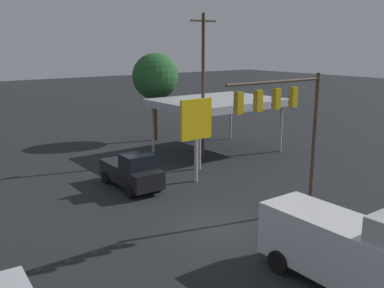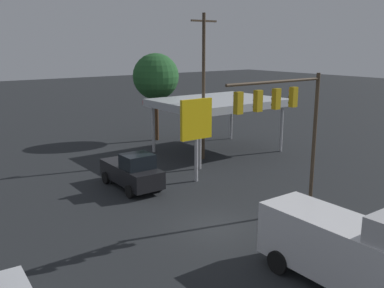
{
  "view_description": "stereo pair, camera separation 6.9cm",
  "coord_description": "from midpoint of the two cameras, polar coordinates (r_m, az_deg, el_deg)",
  "views": [
    {
      "loc": [
        13.18,
        15.4,
        9.05
      ],
      "look_at": [
        0.0,
        -2.0,
        3.95
      ],
      "focal_mm": 40.0,
      "sensor_mm": 36.0,
      "label": 1
    },
    {
      "loc": [
        13.13,
        15.44,
        9.05
      ],
      "look_at": [
        0.0,
        -2.0,
        3.95
      ],
      "focal_mm": 40.0,
      "sensor_mm": 36.0,
      "label": 2
    }
  ],
  "objects": [
    {
      "name": "gas_station_canopy",
      "position": [
        36.25,
        3.35,
        5.48
      ],
      "size": [
        10.11,
        7.67,
        4.57
      ],
      "color": "#B2B7BC",
      "rests_on": "ground"
    },
    {
      "name": "utility_pole",
      "position": [
        33.61,
        1.42,
        7.9
      ],
      "size": [
        2.4,
        0.26,
        11.37
      ],
      "color": "#473828",
      "rests_on": "ground"
    },
    {
      "name": "traffic_signal_assembly",
      "position": [
        21.6,
        12.1,
        4.07
      ],
      "size": [
        6.45,
        0.43,
        7.62
      ],
      "color": "#473828",
      "rests_on": "ground"
    },
    {
      "name": "price_sign",
      "position": [
        28.13,
        0.46,
        2.84
      ],
      "size": [
        2.44,
        0.27,
        5.59
      ],
      "color": "#B7B7BC",
      "rests_on": "ground"
    },
    {
      "name": "delivery_truck",
      "position": [
        17.23,
        20.21,
        -12.98
      ],
      "size": [
        2.63,
        6.83,
        3.58
      ],
      "rotation": [
        0.0,
        0.0,
        1.56
      ],
      "color": "silver",
      "rests_on": "ground"
    },
    {
      "name": "ground_plane",
      "position": [
        22.2,
        3.09,
        -10.93
      ],
      "size": [
        200.0,
        200.0,
        0.0
      ],
      "primitive_type": "plane",
      "color": "black"
    },
    {
      "name": "street_tree",
      "position": [
        40.77,
        -4.98,
        8.92
      ],
      "size": [
        4.34,
        4.34,
        8.27
      ],
      "color": "#4C331E",
      "rests_on": "ground"
    },
    {
      "name": "fire_hydrant",
      "position": [
        22.56,
        19.66,
        -10.1
      ],
      "size": [
        0.24,
        0.24,
        0.88
      ],
      "color": "gold",
      "rests_on": "ground"
    },
    {
      "name": "pickup_parked",
      "position": [
        27.69,
        -8.08,
        -3.65
      ],
      "size": [
        2.35,
        5.24,
        2.4
      ],
      "rotation": [
        0.0,
        0.0,
        1.55
      ],
      "color": "black",
      "rests_on": "ground"
    }
  ]
}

